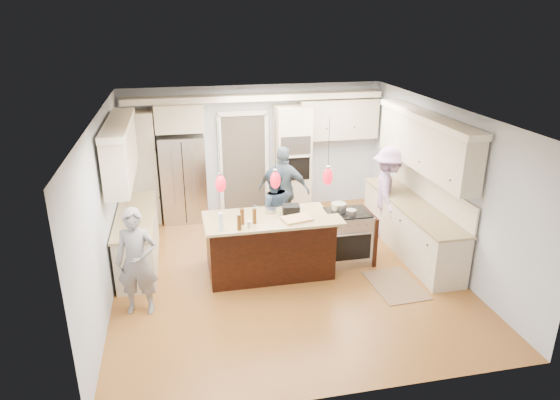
% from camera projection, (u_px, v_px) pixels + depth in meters
% --- Properties ---
extents(ground_plane, '(6.00, 6.00, 0.00)m').
position_uv_depth(ground_plane, '(284.00, 270.00, 8.45)').
color(ground_plane, '#9B5E2A').
rests_on(ground_plane, ground).
extents(room_shell, '(5.54, 6.04, 2.72)m').
position_uv_depth(room_shell, '(285.00, 168.00, 7.80)').
color(room_shell, '#B2BCC6').
rests_on(room_shell, ground).
extents(refrigerator, '(0.90, 0.70, 1.80)m').
position_uv_depth(refrigerator, '(183.00, 178.00, 10.25)').
color(refrigerator, '#B7B7BC').
rests_on(refrigerator, ground).
extents(oven_column, '(0.72, 0.69, 2.30)m').
position_uv_depth(oven_column, '(292.00, 160.00, 10.62)').
color(oven_column, beige).
rests_on(oven_column, ground).
extents(back_upper_cabinets, '(5.30, 0.61, 2.54)m').
position_uv_depth(back_upper_cabinets, '(220.00, 138.00, 10.24)').
color(back_upper_cabinets, beige).
rests_on(back_upper_cabinets, ground).
extents(right_counter_run, '(0.64, 3.10, 2.51)m').
position_uv_depth(right_counter_run, '(416.00, 196.00, 8.82)').
color(right_counter_run, beige).
rests_on(right_counter_run, ground).
extents(left_cabinets, '(0.64, 2.30, 2.51)m').
position_uv_depth(left_cabinets, '(132.00, 207.00, 8.34)').
color(left_cabinets, beige).
rests_on(left_cabinets, ground).
extents(kitchen_island, '(2.10, 1.46, 1.12)m').
position_uv_depth(kitchen_island, '(269.00, 244.00, 8.30)').
color(kitchen_island, black).
rests_on(kitchen_island, ground).
extents(island_range, '(0.82, 0.71, 0.92)m').
position_uv_depth(island_range, '(348.00, 236.00, 8.65)').
color(island_range, '#B7B7BC').
rests_on(island_range, ground).
extents(pendant_lights, '(1.75, 0.15, 1.03)m').
position_uv_depth(pendant_lights, '(275.00, 180.00, 7.29)').
color(pendant_lights, black).
rests_on(pendant_lights, ground).
extents(person_bar_end, '(0.64, 0.48, 1.61)m').
position_uv_depth(person_bar_end, '(137.00, 262.00, 7.03)').
color(person_bar_end, slate).
rests_on(person_bar_end, ground).
extents(person_far_left, '(0.77, 0.61, 1.53)m').
position_uv_depth(person_far_left, '(273.00, 210.00, 8.95)').
color(person_far_left, '#2A3C52').
rests_on(person_far_left, ground).
extents(person_far_right, '(1.10, 0.80, 1.73)m').
position_uv_depth(person_far_right, '(284.00, 190.00, 9.67)').
color(person_far_right, slate).
rests_on(person_far_right, ground).
extents(person_range_side, '(0.96, 1.29, 1.78)m').
position_uv_depth(person_range_side, '(388.00, 192.00, 9.49)').
color(person_range_side, '#A281AE').
rests_on(person_range_side, ground).
extents(floor_rug, '(0.78, 1.10, 0.01)m').
position_uv_depth(floor_rug, '(396.00, 285.00, 7.98)').
color(floor_rug, '#816446').
rests_on(floor_rug, ground).
extents(water_bottle, '(0.07, 0.07, 0.27)m').
position_uv_depth(water_bottle, '(221.00, 222.00, 7.23)').
color(water_bottle, silver).
rests_on(water_bottle, kitchen_island).
extents(beer_bottle_a, '(0.08, 0.08, 0.26)m').
position_uv_depth(beer_bottle_a, '(242.00, 217.00, 7.44)').
color(beer_bottle_a, '#49280D').
rests_on(beer_bottle_a, kitchen_island).
extents(beer_bottle_b, '(0.07, 0.07, 0.25)m').
position_uv_depth(beer_bottle_b, '(239.00, 222.00, 7.25)').
color(beer_bottle_b, '#49280D').
rests_on(beer_bottle_b, kitchen_island).
extents(beer_bottle_c, '(0.06, 0.06, 0.24)m').
position_uv_depth(beer_bottle_c, '(254.00, 216.00, 7.48)').
color(beer_bottle_c, '#49280D').
rests_on(beer_bottle_c, kitchen_island).
extents(drink_can, '(0.06, 0.06, 0.11)m').
position_uv_depth(drink_can, '(249.00, 224.00, 7.35)').
color(drink_can, '#B7B7BC').
rests_on(drink_can, kitchen_island).
extents(cutting_board, '(0.49, 0.40, 0.03)m').
position_uv_depth(cutting_board, '(297.00, 219.00, 7.64)').
color(cutting_board, tan).
rests_on(cutting_board, kitchen_island).
extents(pot_large, '(0.25, 0.25, 0.15)m').
position_uv_depth(pot_large, '(339.00, 207.00, 8.47)').
color(pot_large, '#B7B7BC').
rests_on(pot_large, island_range).
extents(pot_small, '(0.17, 0.17, 0.09)m').
position_uv_depth(pot_small, '(351.00, 212.00, 8.35)').
color(pot_small, '#B7B7BC').
rests_on(pot_small, island_range).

